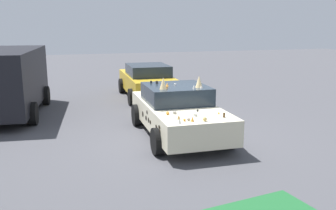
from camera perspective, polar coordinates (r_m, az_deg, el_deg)
ground_plane at (r=10.31m, az=1.60°, el=-4.78°), size 60.00×60.00×0.00m
art_car_decorated at (r=10.17m, az=1.55°, el=-0.93°), size 4.39×2.17×1.71m
parked_van_row_back_center at (r=13.51m, az=-23.92°, el=3.74°), size 5.15×2.64×2.24m
parked_sedan_row_back_far at (r=15.46m, az=-3.28°, el=3.80°), size 4.46×2.13×1.43m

